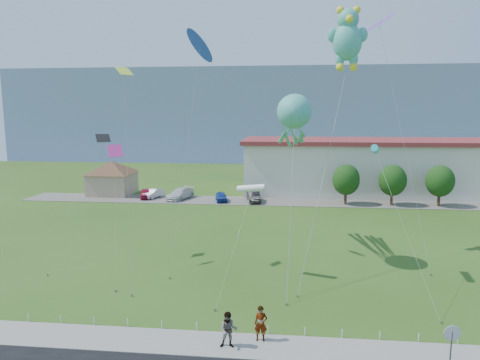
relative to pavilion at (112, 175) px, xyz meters
name	(u,v)px	position (x,y,z in m)	size (l,w,h in m)	color
ground	(252,322)	(24.00, -38.00, -3.02)	(160.00, 160.00, 0.00)	#2B4D15
sidewalk	(248,346)	(24.00, -40.75, -2.97)	(80.00, 2.50, 0.10)	gray
parking_strip	(271,201)	(24.00, -3.00, -2.99)	(70.00, 6.00, 0.06)	#59544C
hill_ridge	(279,113)	(24.00, 82.00, 9.48)	(160.00, 50.00, 25.00)	gray
pavilion	(112,175)	(0.00, 0.00, 0.00)	(9.20, 9.20, 5.00)	tan
warehouse	(444,167)	(50.00, 6.00, 1.10)	(61.00, 15.00, 8.20)	beige
stop_sign	(452,338)	(33.50, -42.21, -1.15)	(0.80, 0.07, 2.50)	slate
rope_fence	(250,329)	(24.00, -39.30, -2.77)	(26.05, 0.05, 0.50)	white
tree_near	(346,180)	(34.00, -4.00, 0.36)	(3.60, 3.60, 5.47)	#3F2B19
tree_mid	(393,180)	(40.00, -4.00, 0.36)	(3.60, 3.60, 5.47)	#3F2B19
tree_far	(440,181)	(46.00, -4.00, 0.36)	(3.60, 3.60, 5.47)	#3F2B19
pedestrian_left	(261,324)	(24.64, -40.17, -1.97)	(0.69, 0.45, 1.90)	gray
pedestrian_right	(229,330)	(23.03, -41.01, -1.98)	(0.92, 0.72, 1.89)	gray
parked_car_red	(146,194)	(5.99, -2.60, -2.31)	(1.54, 3.82, 1.30)	#A31433
parked_car_silver	(153,193)	(7.02, -2.32, -2.33)	(1.35, 3.86, 1.27)	silver
parked_car_white	(180,194)	(11.10, -2.77, -2.20)	(2.13, 5.24, 1.52)	silver
parked_car_blue	(221,197)	(17.14, -3.66, -2.33)	(1.49, 3.70, 1.26)	navy
parked_car_black	(254,196)	(21.65, -3.59, -2.23)	(1.55, 4.44, 1.46)	black
octopus_kite	(294,122)	(26.47, -26.10, 8.38)	(2.70, 15.27, 13.56)	teal
teddy_bear_kite	(347,37)	(30.84, -23.57, 15.34)	(5.79, 11.85, 20.85)	teal
small_kite_black	(97,152)	(10.52, -27.82, 5.94)	(3.27, 5.86, 10.49)	black
small_kite_cyan	(376,150)	(32.21, -30.14, 6.44)	(3.05, 8.18, 9.99)	#2FC7D7
small_kite_white	(251,189)	(23.39, -30.79, 3.59)	(2.07, 7.29, 7.10)	white
small_kite_purple	(381,29)	(33.73, -22.51, 16.16)	(4.16, 7.83, 20.40)	purple
small_kite_yellow	(125,98)	(13.85, -29.96, 10.18)	(2.92, 6.84, 15.66)	#C6F038
small_kite_pink	(115,164)	(12.75, -29.72, 5.18)	(2.57, 6.24, 9.61)	#F3369C
small_kite_blue	(199,51)	(18.76, -26.10, 14.07)	(2.25, 6.83, 18.20)	blue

